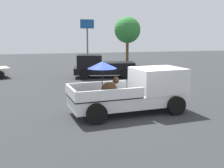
{
  "coord_description": "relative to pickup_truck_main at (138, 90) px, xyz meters",
  "views": [
    {
      "loc": [
        -3.66,
        -10.61,
        3.31
      ],
      "look_at": [
        -0.46,
        1.06,
        1.1
      ],
      "focal_mm": 42.85,
      "sensor_mm": 36.0,
      "label": 1
    }
  ],
  "objects": [
    {
      "name": "tree_by_lot",
      "position": [
        5.55,
        18.04,
        2.9
      ],
      "size": [
        2.9,
        2.9,
        5.35
      ],
      "color": "brown",
      "rests_on": "ground"
    },
    {
      "name": "ground_plane",
      "position": [
        -0.44,
        -0.04,
        -0.97
      ],
      "size": [
        80.0,
        80.0,
        0.0
      ],
      "primitive_type": "plane",
      "color": "#2D3033"
    },
    {
      "name": "motel_sign",
      "position": [
        0.82,
        16.89,
        2.49
      ],
      "size": [
        1.4,
        0.16,
        4.9
      ],
      "color": "#59595B",
      "rests_on": "ground"
    },
    {
      "name": "pickup_truck_red",
      "position": [
        0.7,
        9.93,
        -0.09
      ],
      "size": [
        5.04,
        2.83,
        1.8
      ],
      "rotation": [
        0.0,
        0.0,
        2.96
      ],
      "color": "black",
      "rests_on": "ground"
    },
    {
      "name": "pickup_truck_main",
      "position": [
        0.0,
        0.0,
        0.0
      ],
      "size": [
        5.19,
        2.6,
        2.26
      ],
      "rotation": [
        0.0,
        0.0,
        0.09
      ],
      "color": "black",
      "rests_on": "ground"
    }
  ]
}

